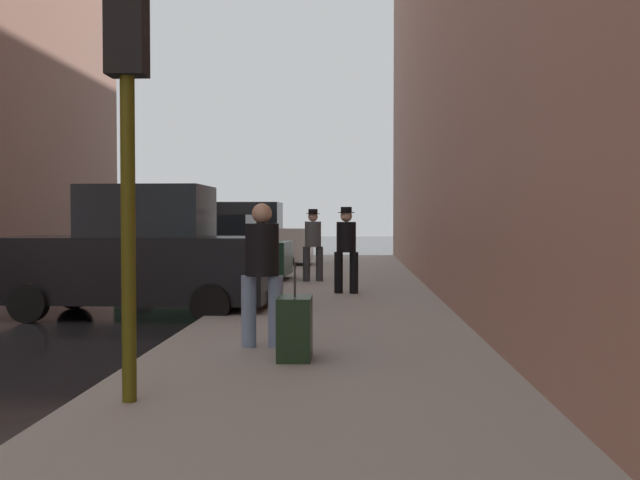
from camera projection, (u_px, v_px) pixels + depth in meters
name	position (u px, v px, depth m)	size (l,w,h in m)	color
sidewalk	(330.00, 326.00, 10.66)	(4.00, 40.00, 0.15)	gray
parked_black_suv	(139.00, 256.00, 12.31)	(4.63, 2.12, 2.25)	black
parked_dark_green_sedan	(209.00, 252.00, 18.12)	(4.25, 2.16, 1.79)	#193828
parked_white_van	(245.00, 238.00, 24.17)	(4.64, 2.13, 2.25)	silver
fire_hydrant	(253.00, 282.00, 13.38)	(0.42, 0.22, 0.70)	red
traffic_light	(127.00, 87.00, 5.87)	(0.32, 0.32, 3.60)	#514C0F
pedestrian_in_jeans	(262.00, 267.00, 8.46)	(0.51, 0.43, 1.71)	#728CB2
pedestrian_with_fedora	(346.00, 245.00, 14.62)	(0.52, 0.45, 1.78)	black
pedestrian_with_beanie	(313.00, 241.00, 17.51)	(0.52, 0.44, 1.78)	#333338
rolling_suitcase	(295.00, 328.00, 7.73)	(0.37, 0.56, 1.04)	black
duffel_bag	(265.00, 298.00, 12.44)	(0.32, 0.44, 0.28)	#472D19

